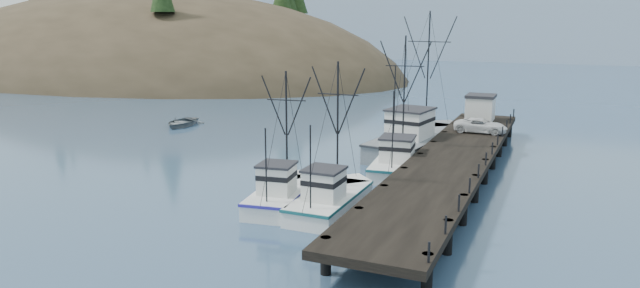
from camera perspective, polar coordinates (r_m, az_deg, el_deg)
The scene contains 13 objects.
ground at distance 38.46m, azimuth -13.01°, elevation -7.32°, with size 400.00×400.00×0.00m, color #304C6C.
pier at distance 46.96m, azimuth 13.06°, elevation -1.57°, with size 6.00×44.00×2.00m.
headland at distance 145.74m, azimuth -18.57°, elevation 4.94°, with size 134.80×78.00×51.00m.
distant_ridge at distance 199.72m, azimuth 20.10°, elevation 7.99°, with size 360.00×40.00×26.00m, color #9EB2C6.
distant_ridge_far at distance 223.08m, azimuth 7.30°, elevation 9.02°, with size 180.00×25.00×18.00m, color silver.
moored_sailboats at distance 102.17m, azimuth -7.03°, elevation 5.32°, with size 12.04×6.86×6.35m.
trawler_near at distance 38.90m, azimuth 1.21°, elevation -5.48°, with size 3.32×10.02×10.38m.
trawler_mid at distance 40.17m, azimuth -3.68°, elevation -4.93°, with size 4.27×9.53×9.64m.
trawler_far at distance 49.42m, azimuth 8.00°, elevation -1.71°, with size 4.76×11.60×11.76m.
work_vessel at distance 56.61m, azimuth 9.85°, elevation 0.46°, with size 7.11×16.90×13.88m.
pier_shed at distance 64.18m, azimuth 15.74°, elevation 3.56°, with size 3.00×3.20×2.80m.
pickup_truck at distance 57.18m, azimuth 15.76°, elevation 1.79°, with size 2.30×4.98×1.38m, color silver.
motorboat at distance 71.62m, azimuth -13.68°, elevation 1.78°, with size 4.19×5.87×1.22m, color slate.
Camera 1 is at (21.85, -28.95, 12.77)m, focal length 32.00 mm.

